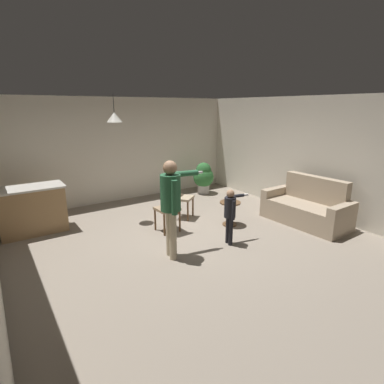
{
  "coord_description": "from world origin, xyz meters",
  "views": [
    {
      "loc": [
        -3.05,
        -4.55,
        2.45
      ],
      "look_at": [
        -0.13,
        -0.26,
        1.0
      ],
      "focal_mm": 28.56,
      "sensor_mm": 36.0,
      "label": 1
    }
  ],
  "objects": [
    {
      "name": "ceiling_light_pendant",
      "position": [
        -0.76,
        1.63,
        2.25
      ],
      "size": [
        0.32,
        0.32,
        0.55
      ],
      "color": "silver"
    },
    {
      "name": "ground",
      "position": [
        0.0,
        0.0,
        0.0
      ],
      "size": [
        7.68,
        7.68,
        0.0
      ],
      "primitive_type": "plane",
      "color": "gray"
    },
    {
      "name": "dining_chair_by_counter",
      "position": [
        -0.19,
        0.47,
        0.55
      ],
      "size": [
        0.44,
        0.44,
        1.0
      ],
      "rotation": [
        0.0,
        0.0,
        0.04
      ],
      "color": "brown",
      "rests_on": "ground"
    },
    {
      "name": "potted_plant_corner",
      "position": [
        2.11,
        2.43,
        0.5
      ],
      "size": [
        0.59,
        0.59,
        0.91
      ],
      "color": "#B7B2AD",
      "rests_on": "ground"
    },
    {
      "name": "person_adult",
      "position": [
        -0.68,
        -0.48,
        1.02
      ],
      "size": [
        0.84,
        0.47,
        1.65
      ],
      "rotation": [
        0.0,
        0.0,
        -1.77
      ],
      "color": "tan",
      "rests_on": "ground"
    },
    {
      "name": "wall_back",
      "position": [
        0.0,
        3.2,
        1.35
      ],
      "size": [
        6.4,
        0.1,
        2.7
      ],
      "primitive_type": "cube",
      "color": "silver",
      "rests_on": "ground"
    },
    {
      "name": "side_table_by_couch",
      "position": [
        1.07,
        0.07,
        0.33
      ],
      "size": [
        0.44,
        0.44,
        0.52
      ],
      "color": "brown",
      "rests_on": "ground"
    },
    {
      "name": "wall_right",
      "position": [
        3.2,
        0.0,
        1.35
      ],
      "size": [
        0.1,
        6.4,
        2.7
      ],
      "primitive_type": "cube",
      "color": "silver",
      "rests_on": "ground"
    },
    {
      "name": "kitchen_counter",
      "position": [
        -2.45,
        1.99,
        0.48
      ],
      "size": [
        1.26,
        0.66,
        0.95
      ],
      "color": "#99754C",
      "rests_on": "ground"
    },
    {
      "name": "person_child",
      "position": [
        0.45,
        -0.64,
        0.65
      ],
      "size": [
        0.57,
        0.3,
        1.04
      ],
      "rotation": [
        0.0,
        0.0,
        -1.77
      ],
      "color": "black",
      "rests_on": "ground"
    },
    {
      "name": "couch_floral",
      "position": [
        2.54,
        -0.77,
        0.33
      ],
      "size": [
        0.89,
        1.82,
        1.0
      ],
      "rotation": [
        0.0,
        0.0,
        1.6
      ],
      "color": "tan",
      "rests_on": "ground"
    },
    {
      "name": "spare_remote_on_table",
      "position": [
        1.08,
        0.08,
        0.54
      ],
      "size": [
        0.13,
        0.1,
        0.04
      ],
      "primitive_type": "cube",
      "rotation": [
        0.0,
        0.0,
        1.04
      ],
      "color": "white",
      "rests_on": "side_table_by_couch"
    },
    {
      "name": "dining_chair_near_wall",
      "position": [
        0.44,
        1.07,
        0.55
      ],
      "size": [
        0.59,
        0.59,
        1.0
      ],
      "rotation": [
        0.0,
        0.0,
        3.79
      ],
      "color": "brown",
      "rests_on": "ground"
    }
  ]
}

